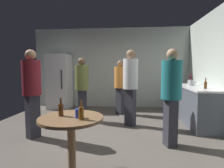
{
  "coord_description": "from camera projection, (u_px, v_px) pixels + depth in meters",
  "views": [
    {
      "loc": [
        0.68,
        -3.64,
        1.34
      ],
      "look_at": [
        0.3,
        0.12,
        1.01
      ],
      "focal_mm": 29.13,
      "sensor_mm": 36.0,
      "label": 1
    }
  ],
  "objects": [
    {
      "name": "person_in_olive_shirt",
      "position": [
        82.0,
        84.0,
        4.6
      ],
      "size": [
        0.43,
        0.43,
        1.6
      ],
      "rotation": [
        0.0,
        0.0,
        -1.25
      ],
      "color": "#2D2D38",
      "rests_on": "ground_plane"
    },
    {
      "name": "person_in_orange_shirt",
      "position": [
        120.0,
        83.0,
        5.27
      ],
      "size": [
        0.48,
        0.48,
        1.57
      ],
      "rotation": [
        0.0,
        0.0,
        -2.28
      ],
      "color": "#2D2D38",
      "rests_on": "ground_plane"
    },
    {
      "name": "beer_bottle_brown",
      "position": [
        61.0,
        109.0,
        2.29
      ],
      "size": [
        0.06,
        0.06,
        0.23
      ],
      "color": "#593314",
      "rests_on": "foreground_table"
    },
    {
      "name": "beer_bottle_amber",
      "position": [
        81.0,
        113.0,
        2.13
      ],
      "size": [
        0.06,
        0.06,
        0.23
      ],
      "color": "#8C5919",
      "rests_on": "foreground_table"
    },
    {
      "name": "beer_bottle_on_counter",
      "position": [
        205.0,
        85.0,
        3.89
      ],
      "size": [
        0.06,
        0.06,
        0.23
      ],
      "color": "#593314",
      "rests_on": "kitchen_counter"
    },
    {
      "name": "person_in_white_shirt",
      "position": [
        131.0,
        82.0,
        4.17
      ],
      "size": [
        0.46,
        0.46,
        1.76
      ],
      "rotation": [
        0.0,
        0.0,
        -2.1
      ],
      "color": "#2D2D38",
      "rests_on": "ground_plane"
    },
    {
      "name": "person_in_maroon_shirt",
      "position": [
        32.0,
        87.0,
        3.43
      ],
      "size": [
        0.46,
        0.46,
        1.69
      ],
      "rotation": [
        0.0,
        0.0,
        -0.53
      ],
      "color": "#2D2D38",
      "rests_on": "ground_plane"
    },
    {
      "name": "foreground_table",
      "position": [
        71.0,
        125.0,
        2.26
      ],
      "size": [
        0.8,
        0.8,
        0.73
      ],
      "color": "olive",
      "rests_on": "ground_plane"
    },
    {
      "name": "wine_bottle_on_counter",
      "position": [
        191.0,
        80.0,
        4.92
      ],
      "size": [
        0.08,
        0.08,
        0.31
      ],
      "color": "#3F141E",
      "rests_on": "kitchen_counter"
    },
    {
      "name": "kitchen_counter",
      "position": [
        196.0,
        105.0,
        4.4
      ],
      "size": [
        0.64,
        1.89,
        0.9
      ],
      "color": "#4C515B",
      "rests_on": "ground_plane"
    },
    {
      "name": "wall_back",
      "position": [
        110.0,
        68.0,
        6.28
      ],
      "size": [
        5.32,
        0.06,
        2.7
      ],
      "primitive_type": "cube",
      "color": "beige",
      "rests_on": "ground_plane"
    },
    {
      "name": "plastic_cup_blue",
      "position": [
        78.0,
        113.0,
        2.21
      ],
      "size": [
        0.08,
        0.08,
        0.11
      ],
      "primitive_type": "cylinder",
      "color": "blue",
      "rests_on": "foreground_table"
    },
    {
      "name": "ground_plane",
      "position": [
        97.0,
        135.0,
        3.79
      ],
      "size": [
        5.2,
        5.2,
        0.1
      ],
      "primitive_type": "cube",
      "color": "#5B544C"
    },
    {
      "name": "person_in_teal_shirt",
      "position": [
        171.0,
        90.0,
        3.06
      ],
      "size": [
        0.41,
        0.41,
        1.66
      ],
      "rotation": [
        0.0,
        0.0,
        -2.9
      ],
      "color": "#2D2D38",
      "rests_on": "ground_plane"
    },
    {
      "name": "refrigerator",
      "position": [
        59.0,
        81.0,
        6.06
      ],
      "size": [
        0.7,
        0.68,
        1.8
      ],
      "color": "white",
      "rests_on": "ground_plane"
    },
    {
      "name": "kettle",
      "position": [
        191.0,
        83.0,
        4.62
      ],
      "size": [
        0.24,
        0.17,
        0.18
      ],
      "color": "#B2B2B7",
      "rests_on": "kitchen_counter"
    }
  ]
}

